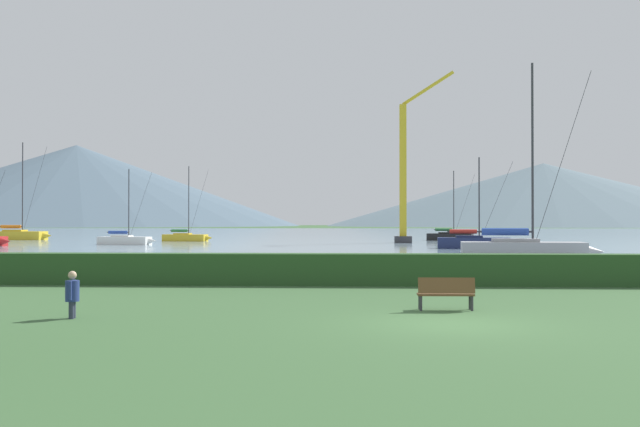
% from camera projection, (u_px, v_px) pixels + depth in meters
% --- Properties ---
extents(ground_plane, '(1000.00, 1000.00, 0.00)m').
position_uv_depth(ground_plane, '(451.00, 324.00, 18.02)').
color(ground_plane, '#385B33').
extents(harbor_water, '(320.00, 246.00, 0.00)m').
position_uv_depth(harbor_water, '(364.00, 234.00, 154.87)').
color(harbor_water, gray).
rests_on(harbor_water, ground_plane).
extents(hedge_line, '(80.00, 1.20, 1.26)m').
position_uv_depth(hedge_line, '(414.00, 270.00, 29.02)').
color(hedge_line, '#284C23').
rests_on(hedge_line, ground_plane).
extents(sailboat_slip_0, '(6.64, 2.59, 9.75)m').
position_uv_depth(sailboat_slip_0, '(186.00, 237.00, 94.22)').
color(sailboat_slip_0, gold).
rests_on(sailboat_slip_0, harbor_water).
extents(sailboat_slip_1, '(6.61, 2.57, 8.34)m').
position_uv_depth(sailboat_slip_1, '(125.00, 240.00, 79.80)').
color(sailboat_slip_1, white).
rests_on(sailboat_slip_1, harbor_water).
extents(sailboat_slip_3, '(7.78, 2.92, 8.63)m').
position_uv_depth(sailboat_slip_3, '(474.00, 242.00, 68.49)').
color(sailboat_slip_3, navy).
rests_on(sailboat_slip_3, harbor_water).
extents(sailboat_slip_6, '(7.05, 3.74, 9.41)m').
position_uv_depth(sailboat_slip_6, '(451.00, 236.00, 97.85)').
color(sailboat_slip_6, black).
rests_on(sailboat_slip_6, harbor_water).
extents(sailboat_slip_7, '(9.15, 3.49, 12.86)m').
position_uv_depth(sailboat_slip_7, '(524.00, 249.00, 47.08)').
color(sailboat_slip_7, '#9E9EA3').
rests_on(sailboat_slip_7, harbor_water).
extents(sailboat_slip_8, '(8.90, 3.20, 13.63)m').
position_uv_depth(sailboat_slip_8, '(19.00, 234.00, 101.36)').
color(sailboat_slip_8, gold).
rests_on(sailboat_slip_8, harbor_water).
extents(park_bench_near_path, '(1.62, 0.49, 0.95)m').
position_uv_depth(park_bench_near_path, '(446.00, 292.00, 20.82)').
color(park_bench_near_path, brown).
rests_on(park_bench_near_path, ground_plane).
extents(person_seated_viewer, '(0.36, 0.57, 1.25)m').
position_uv_depth(person_seated_viewer, '(72.00, 292.00, 19.09)').
color(person_seated_viewer, '#2D3347').
rests_on(person_seated_viewer, ground_plane).
extents(dock_crane, '(7.12, 2.00, 20.67)m').
position_uv_depth(dock_crane, '(405.00, 180.00, 87.19)').
color(dock_crane, '#333338').
rests_on(dock_crane, ground_plane).
extents(distant_hill_west_ridge, '(269.37, 269.37, 48.62)m').
position_uv_depth(distant_hill_west_ridge, '(76.00, 185.00, 436.14)').
color(distant_hill_west_ridge, '#4C6070').
rests_on(distant_hill_west_ridge, ground_plane).
extents(distant_hill_central_peak, '(252.22, 252.22, 36.42)m').
position_uv_depth(distant_hill_central_peak, '(543.00, 195.00, 420.57)').
color(distant_hill_central_peak, slate).
rests_on(distant_hill_central_peak, ground_plane).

